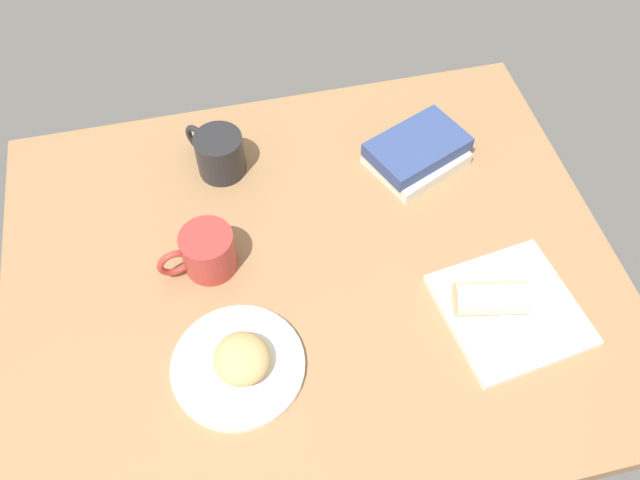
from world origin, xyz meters
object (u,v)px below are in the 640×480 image
object	(u,v)px
round_plate	(238,366)
scone_pastry	(242,359)
sauce_cup	(543,306)
coffee_mug	(219,153)
book_stack	(417,152)
square_plate	(510,310)
breakfast_wrap	(491,298)
second_mug	(207,251)

from	to	relation	value
round_plate	scone_pastry	world-z (taller)	scone_pastry
scone_pastry	sauce_cup	bearing A→B (deg)	-1.49
scone_pastry	coffee_mug	bearing A→B (deg)	86.78
book_stack	coffee_mug	distance (cm)	39.28
scone_pastry	square_plate	size ratio (longest dim) A/B	0.42
sauce_cup	breakfast_wrap	size ratio (longest dim) A/B	0.45
sauce_cup	second_mug	size ratio (longest dim) A/B	0.39
sauce_cup	book_stack	size ratio (longest dim) A/B	0.25
second_mug	sauce_cup	bearing A→B (deg)	-22.87
breakfast_wrap	round_plate	bearing A→B (deg)	102.34
square_plate	breakfast_wrap	distance (cm)	5.41
square_plate	breakfast_wrap	world-z (taller)	breakfast_wrap
scone_pastry	second_mug	world-z (taller)	second_mug
second_mug	book_stack	bearing A→B (deg)	19.35
breakfast_wrap	sauce_cup	bearing A→B (deg)	-95.63
round_plate	coffee_mug	distance (cm)	43.82
sauce_cup	book_stack	bearing A→B (deg)	104.77
coffee_mug	book_stack	bearing A→B (deg)	-10.44
scone_pastry	sauce_cup	size ratio (longest dim) A/B	1.72
square_plate	second_mug	size ratio (longest dim) A/B	1.58
scone_pastry	book_stack	xyz separation A→B (cm)	(41.07, 36.83, -1.14)
square_plate	sauce_cup	size ratio (longest dim) A/B	4.07
book_stack	breakfast_wrap	bearing A→B (deg)	-87.70
scone_pastry	second_mug	distance (cm)	21.61
square_plate	second_mug	distance (cm)	53.69
square_plate	coffee_mug	world-z (taller)	coffee_mug
round_plate	second_mug	xyz separation A→B (cm)	(-1.95, 21.00, 3.70)
second_mug	breakfast_wrap	bearing A→B (deg)	-23.97
sauce_cup	second_mug	distance (cm)	58.57
round_plate	second_mug	world-z (taller)	second_mug
square_plate	sauce_cup	xyz separation A→B (cm)	(4.80, -1.45, 2.14)
round_plate	scone_pastry	xyz separation A→B (cm)	(0.86, -0.42, 3.32)
scone_pastry	sauce_cup	xyz separation A→B (cm)	(51.13, -1.33, -1.08)
square_plate	book_stack	size ratio (longest dim) A/B	1.01
sauce_cup	coffee_mug	distance (cm)	66.49
scone_pastry	breakfast_wrap	bearing A→B (deg)	1.72
round_plate	sauce_cup	distance (cm)	52.07
round_plate	square_plate	world-z (taller)	square_plate
coffee_mug	second_mug	distance (cm)	23.13
scone_pastry	sauce_cup	distance (cm)	51.16
second_mug	square_plate	bearing A→B (deg)	-23.44
scone_pastry	breakfast_wrap	xyz separation A→B (cm)	(42.50, 1.28, 0.41)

